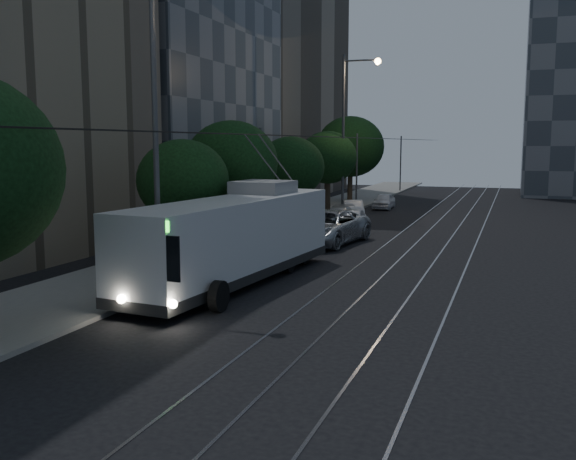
% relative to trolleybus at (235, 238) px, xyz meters
% --- Properties ---
extents(ground, '(120.00, 120.00, 0.00)m').
position_rel_trolleybus_xyz_m(ground, '(3.28, -2.45, -1.71)').
color(ground, black).
rests_on(ground, ground).
extents(sidewalk, '(5.00, 90.00, 0.15)m').
position_rel_trolleybus_xyz_m(sidewalk, '(-4.22, 17.55, -1.64)').
color(sidewalk, gray).
rests_on(sidewalk, ground).
extents(tram_rails, '(4.52, 90.00, 0.02)m').
position_rel_trolleybus_xyz_m(tram_rails, '(5.78, 17.55, -1.70)').
color(tram_rails, gray).
rests_on(tram_rails, ground).
extents(overhead_wires, '(2.23, 90.00, 6.00)m').
position_rel_trolleybus_xyz_m(overhead_wires, '(-1.69, 17.55, 1.76)').
color(overhead_wires, black).
rests_on(overhead_wires, ground).
extents(building_glass_mid, '(14.40, 18.40, 26.80)m').
position_rel_trolleybus_xyz_m(building_glass_mid, '(-15.72, 19.55, 11.71)').
color(building_glass_mid, '#3B424B').
rests_on(building_glass_mid, ground).
extents(building_tan_far, '(14.40, 22.40, 34.80)m').
position_rel_trolleybus_xyz_m(building_tan_far, '(-15.72, 39.55, 15.71)').
color(building_tan_far, gray).
rests_on(building_tan_far, ground).
extents(trolleybus, '(3.70, 12.49, 5.63)m').
position_rel_trolleybus_xyz_m(trolleybus, '(0.00, 0.00, 0.00)').
color(trolleybus, white).
rests_on(trolleybus, ground).
extents(pickup_silver, '(3.80, 6.69, 1.76)m').
position_rel_trolleybus_xyz_m(pickup_silver, '(0.58, 10.27, -0.83)').
color(pickup_silver, '#AEB1B6').
rests_on(pickup_silver, ground).
extents(car_white_a, '(2.09, 4.13, 1.35)m').
position_rel_trolleybus_xyz_m(car_white_a, '(0.58, 15.80, -1.04)').
color(car_white_a, silver).
rests_on(car_white_a, ground).
extents(car_white_b, '(2.13, 4.33, 1.21)m').
position_rel_trolleybus_xyz_m(car_white_b, '(-0.79, 17.87, -1.11)').
color(car_white_b, '#B3B4B7').
rests_on(car_white_b, ground).
extents(car_white_c, '(2.46, 4.05, 1.26)m').
position_rel_trolleybus_xyz_m(car_white_c, '(-0.91, 22.07, -1.08)').
color(car_white_c, silver).
rests_on(car_white_c, ground).
extents(car_white_d, '(1.57, 3.71, 1.25)m').
position_rel_trolleybus_xyz_m(car_white_d, '(-0.12, 29.13, -1.08)').
color(car_white_d, silver).
rests_on(car_white_d, ground).
extents(tree_1, '(3.91, 3.91, 5.44)m').
position_rel_trolleybus_xyz_m(tree_1, '(-3.45, 2.31, 1.95)').
color(tree_1, '#2F241A').
rests_on(tree_1, ground).
extents(tree_2, '(4.53, 4.53, 6.36)m').
position_rel_trolleybus_xyz_m(tree_2, '(-3.25, 6.81, 2.59)').
color(tree_2, '#2F241A').
rests_on(tree_2, ground).
extents(tree_3, '(4.14, 4.14, 5.67)m').
position_rel_trolleybus_xyz_m(tree_3, '(-3.22, 15.37, 2.07)').
color(tree_3, '#2F241A').
rests_on(tree_3, ground).
extents(tree_4, '(4.25, 4.25, 6.12)m').
position_rel_trolleybus_xyz_m(tree_4, '(-3.22, 23.49, 2.48)').
color(tree_4, '#2F241A').
rests_on(tree_4, ground).
extents(tree_5, '(5.77, 5.77, 7.54)m').
position_rel_trolleybus_xyz_m(tree_5, '(-3.72, 32.20, 3.22)').
color(tree_5, '#2F241A').
rests_on(tree_5, ground).
extents(streetlamp_near, '(2.56, 0.44, 10.68)m').
position_rel_trolleybus_xyz_m(streetlamp_near, '(-1.50, -2.31, 4.68)').
color(streetlamp_near, '#505052').
rests_on(streetlamp_near, ground).
extents(streetlamp_far, '(2.71, 0.44, 11.40)m').
position_rel_trolleybus_xyz_m(streetlamp_far, '(-1.49, 22.92, 5.07)').
color(streetlamp_far, '#505052').
rests_on(streetlamp_far, ground).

